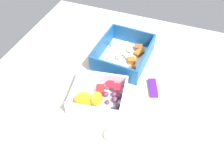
{
  "coord_description": "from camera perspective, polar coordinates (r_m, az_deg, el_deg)",
  "views": [
    {
      "loc": [
        47.93,
        18.39,
        59.17
      ],
      "look_at": [
        -1.61,
        -0.24,
        4.0
      ],
      "focal_mm": 38.62,
      "sensor_mm": 36.0,
      "label": 1
    }
  ],
  "objects": [
    {
      "name": "table_surface",
      "position": [
        0.78,
        -0.25,
        -2.38
      ],
      "size": [
        80.0,
        80.0,
        2.0
      ],
      "primitive_type": "cube",
      "color": "beige",
      "rests_on": "ground"
    },
    {
      "name": "pasta_container",
      "position": [
        0.83,
        2.71,
        4.49
      ],
      "size": [
        20.74,
        17.54,
        6.77
      ],
      "rotation": [
        0.0,
        0.0,
        -0.05
      ],
      "color": "white",
      "rests_on": "table_surface"
    },
    {
      "name": "fruit_bowl",
      "position": [
        0.71,
        -2.84,
        -5.15
      ],
      "size": [
        15.78,
        17.22,
        5.76
      ],
      "rotation": [
        0.0,
        0.0,
        0.17
      ],
      "color": "white",
      "rests_on": "table_surface"
    },
    {
      "name": "candy_bar",
      "position": [
        0.76,
        9.68,
        -3.14
      ],
      "size": [
        7.4,
        4.74,
        1.2
      ],
      "primitive_type": "cube",
      "rotation": [
        0.0,
        0.0,
        0.36
      ],
      "color": "#51197A",
      "rests_on": "table_surface"
    },
    {
      "name": "paper_cup_liner",
      "position": [
        0.65,
        0.0,
        -14.26
      ],
      "size": [
        4.04,
        4.04,
        1.75
      ],
      "primitive_type": "cylinder",
      "color": "white",
      "rests_on": "table_surface"
    }
  ]
}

